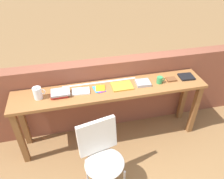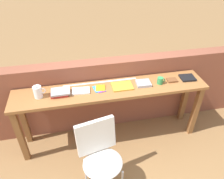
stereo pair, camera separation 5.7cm
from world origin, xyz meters
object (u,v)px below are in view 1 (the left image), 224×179
(book_repair_rightmost, at_px, (186,77))
(leather_journal_brown, at_px, (171,79))
(pamphlet_pile_colourful, at_px, (100,89))
(pitcher_white, at_px, (38,93))
(magazine_cycling, at_px, (81,91))
(book_stack_leftmost, at_px, (60,93))
(mug, at_px, (160,80))
(book_open_centre, at_px, (122,86))
(chair_white_moulded, at_px, (102,154))

(book_repair_rightmost, bearing_deg, leather_journal_brown, -173.49)
(pamphlet_pile_colourful, xyz_separation_m, book_repair_rightmost, (1.20, 0.00, 0.01))
(pitcher_white, distance_m, magazine_cycling, 0.51)
(book_stack_leftmost, relative_size, mug, 2.13)
(leather_journal_brown, bearing_deg, book_repair_rightmost, 4.42)
(pitcher_white, distance_m, book_stack_leftmost, 0.26)
(book_open_centre, height_order, leather_journal_brown, leather_journal_brown)
(mug, height_order, leather_journal_brown, mug)
(chair_white_moulded, distance_m, magazine_cycling, 0.81)
(book_stack_leftmost, height_order, book_repair_rightmost, book_stack_leftmost)
(magazine_cycling, bearing_deg, book_open_centre, 4.12)
(book_open_centre, relative_size, mug, 2.42)
(book_stack_leftmost, bearing_deg, book_open_centre, 0.93)
(book_stack_leftmost, relative_size, book_repair_rightmost, 1.23)
(pitcher_white, xyz_separation_m, book_stack_leftmost, (0.25, -0.00, -0.05))
(pamphlet_pile_colourful, xyz_separation_m, mug, (0.79, -0.04, 0.04))
(book_stack_leftmost, bearing_deg, magazine_cycling, 3.62)
(pamphlet_pile_colourful, bearing_deg, book_stack_leftmost, -177.69)
(chair_white_moulded, height_order, book_repair_rightmost, book_repair_rightmost)
(chair_white_moulded, relative_size, book_stack_leftmost, 3.81)
(book_open_centre, xyz_separation_m, leather_journal_brown, (0.68, -0.00, 0.00))
(chair_white_moulded, xyz_separation_m, magazine_cycling, (-0.12, 0.72, 0.36))
(book_stack_leftmost, bearing_deg, chair_white_moulded, -61.94)
(chair_white_moulded, distance_m, book_stack_leftmost, 0.88)
(chair_white_moulded, relative_size, pitcher_white, 4.85)
(chair_white_moulded, distance_m, pamphlet_pile_colourful, 0.81)
(chair_white_moulded, height_order, magazine_cycling, magazine_cycling)
(chair_white_moulded, bearing_deg, book_stack_leftmost, 118.06)
(magazine_cycling, bearing_deg, chair_white_moulded, -75.99)
(mug, distance_m, book_repair_rightmost, 0.41)
(pitcher_white, bearing_deg, book_repair_rightmost, 0.56)
(magazine_cycling, xyz_separation_m, mug, (1.04, -0.03, 0.04))
(pamphlet_pile_colourful, xyz_separation_m, leather_journal_brown, (0.97, -0.01, 0.01))
(book_stack_leftmost, height_order, pamphlet_pile_colourful, book_stack_leftmost)
(chair_white_moulded, relative_size, magazine_cycling, 4.08)
(pitcher_white, distance_m, leather_journal_brown, 1.72)
(magazine_cycling, distance_m, book_repair_rightmost, 1.45)
(leather_journal_brown, bearing_deg, book_stack_leftmost, -177.99)
(pitcher_white, bearing_deg, pamphlet_pile_colourful, 1.33)
(book_open_centre, distance_m, book_repair_rightmost, 0.91)
(chair_white_moulded, distance_m, mug, 1.21)
(pamphlet_pile_colourful, bearing_deg, mug, -2.56)
(magazine_cycling, xyz_separation_m, leather_journal_brown, (1.22, -0.01, 0.00))
(magazine_cycling, height_order, mug, mug)
(pitcher_white, xyz_separation_m, book_repair_rightmost, (1.95, 0.02, -0.06))
(book_stack_leftmost, distance_m, book_repair_rightmost, 1.70)
(book_stack_leftmost, height_order, book_open_centre, book_stack_leftmost)
(chair_white_moulded, height_order, mug, mug)
(chair_white_moulded, bearing_deg, pitcher_white, 131.63)
(book_open_centre, bearing_deg, pitcher_white, -179.16)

